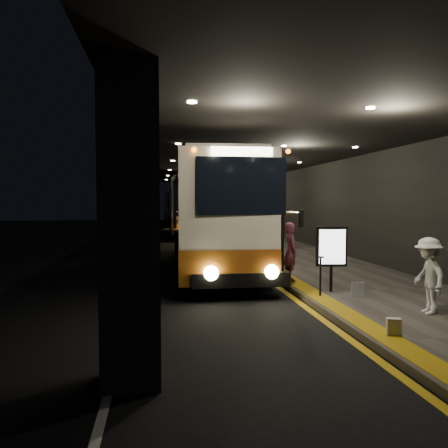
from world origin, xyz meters
TOP-DOWN VIEW (x-y plane):
  - ground at (0.00, 0.00)m, footprint 90.00×90.00m
  - lane_line_white at (-1.80, 5.00)m, footprint 0.12×50.00m
  - kerb_stripe_yellow at (2.35, 5.00)m, footprint 0.18×50.00m
  - sidewalk at (4.75, 5.00)m, footprint 4.50×50.00m
  - tactile_strip at (2.85, 5.00)m, footprint 0.50×50.00m
  - terminal_wall at (7.00, 5.00)m, footprint 0.10×50.00m
  - support_columns at (-1.50, 4.00)m, footprint 0.80×24.80m
  - canopy at (2.50, 5.00)m, footprint 9.00×50.00m
  - coach_main at (0.91, 2.66)m, footprint 3.13×12.60m
  - coach_second at (1.10, 19.24)m, footprint 2.98×12.89m
  - coach_third at (0.89, 32.56)m, footprint 2.98×11.39m
  - passenger_boarding at (2.80, -1.47)m, footprint 0.43×0.65m
  - passenger_waiting_white at (4.55, -5.67)m, footprint 0.61×1.11m
  - bag_polka at (3.82, -3.87)m, footprint 0.32×0.19m
  - bag_plain at (3.03, -6.96)m, footprint 0.28×0.21m
  - info_sign at (3.39, -3.20)m, footprint 0.82×0.21m
  - stanchion_post at (2.90, -3.70)m, footprint 0.05×0.05m

SIDE VIEW (x-z plane):
  - ground at x=0.00m, z-range 0.00..0.00m
  - lane_line_white at x=-1.80m, z-range 0.00..0.01m
  - kerb_stripe_yellow at x=2.35m, z-range 0.00..0.01m
  - sidewalk at x=4.75m, z-range 0.00..0.15m
  - tactile_strip at x=2.85m, z-range 0.15..0.16m
  - bag_plain at x=3.03m, z-range 0.15..0.46m
  - bag_polka at x=3.82m, z-range 0.15..0.51m
  - stanchion_post at x=2.90m, z-range 0.15..1.14m
  - passenger_waiting_white at x=4.55m, z-range 0.15..1.79m
  - passenger_boarding at x=2.80m, z-range 0.15..1.91m
  - info_sign at x=3.39m, z-range 0.45..2.18m
  - coach_third at x=0.89m, z-range -0.07..3.47m
  - coach_main at x=0.91m, z-range -0.08..3.82m
  - coach_second at x=1.10m, z-range -0.08..3.96m
  - support_columns at x=-1.50m, z-range 0.00..4.40m
  - terminal_wall at x=7.00m, z-range 0.00..6.00m
  - canopy at x=2.50m, z-range 4.40..4.80m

